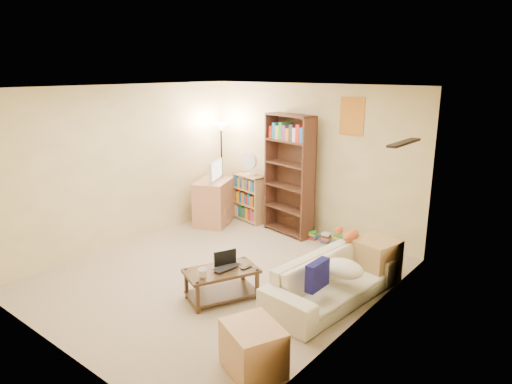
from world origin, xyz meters
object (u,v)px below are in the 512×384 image
at_px(mug, 203,273).
at_px(side_table, 375,261).
at_px(tabby_cat, 349,235).
at_px(desk_fan, 250,163).
at_px(tall_bookshelf, 289,172).
at_px(end_cabinet, 253,349).
at_px(television, 213,171).
at_px(coffee_table, 222,281).
at_px(laptop, 229,269).
at_px(floor_lamp, 221,144).
at_px(short_bookshelf, 249,198).
at_px(sofa, 331,281).
at_px(tv_stand, 213,202).

relative_size(mug, side_table, 0.20).
bearing_deg(mug, tabby_cat, 62.51).
height_order(desk_fan, side_table, desk_fan).
height_order(tall_bookshelf, end_cabinet, tall_bookshelf).
xyz_separation_m(television, side_table, (3.27, -0.35, -0.70)).
bearing_deg(coffee_table, end_cabinet, -10.75).
relative_size(laptop, floor_lamp, 0.22).
bearing_deg(end_cabinet, side_table, 88.36).
distance_m(mug, tall_bookshelf, 2.87).
distance_m(floor_lamp, end_cabinet, 4.66).
distance_m(floor_lamp, side_table, 3.59).
relative_size(television, floor_lamp, 0.35).
relative_size(laptop, tall_bookshelf, 0.19).
height_order(short_bookshelf, floor_lamp, floor_lamp).
xyz_separation_m(short_bookshelf, side_table, (2.89, -0.90, -0.14)).
xyz_separation_m(laptop, short_bookshelf, (-1.73, 2.46, 0.03)).
relative_size(tabby_cat, floor_lamp, 0.24).
bearing_deg(desk_fan, coffee_table, -57.10).
bearing_deg(tabby_cat, coffee_table, -121.11).
bearing_deg(mug, end_cabinet, -24.32).
distance_m(laptop, short_bookshelf, 3.01).
bearing_deg(floor_lamp, side_table, -11.16).
xyz_separation_m(tall_bookshelf, short_bookshelf, (-0.94, 0.09, -0.63)).
bearing_deg(mug, floor_lamp, 129.01).
distance_m(coffee_table, mug, 0.35).
bearing_deg(laptop, sofa, -47.61).
relative_size(mug, floor_lamp, 0.07).
bearing_deg(end_cabinet, sofa, 93.59).
relative_size(mug, tv_stand, 0.15).
xyz_separation_m(laptop, desk_fan, (-1.68, 2.42, 0.70)).
bearing_deg(end_cabinet, laptop, 141.03).
distance_m(tabby_cat, coffee_table, 1.78).
bearing_deg(short_bookshelf, laptop, -42.85).
xyz_separation_m(laptop, tv_stand, (-2.12, 1.92, 0.00)).
bearing_deg(short_bookshelf, end_cabinet, -37.82).
height_order(floor_lamp, end_cabinet, floor_lamp).
distance_m(laptop, tv_stand, 2.86).
height_order(laptop, end_cabinet, end_cabinet).
xyz_separation_m(television, short_bookshelf, (0.39, 0.55, -0.55)).
height_order(television, end_cabinet, television).
bearing_deg(end_cabinet, television, 138.90).
bearing_deg(tv_stand, tall_bookshelf, -5.40).
relative_size(laptop, end_cabinet, 0.70).
height_order(laptop, tall_bookshelf, tall_bookshelf).
distance_m(laptop, television, 2.92).
height_order(side_table, end_cabinet, side_table).
xyz_separation_m(coffee_table, television, (-2.03, 1.97, 0.75)).
relative_size(sofa, side_table, 3.27).
distance_m(mug, tv_stand, 3.02).
distance_m(tall_bookshelf, floor_lamp, 1.44).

